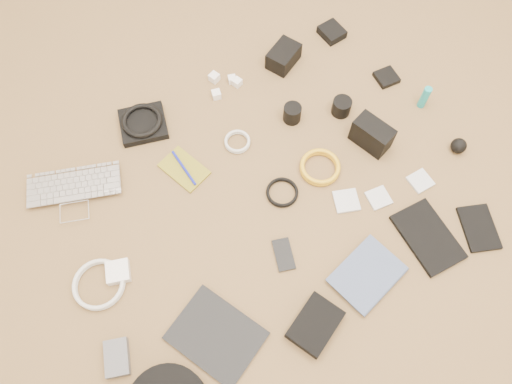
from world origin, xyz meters
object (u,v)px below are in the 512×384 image
laptop (75,197)px  dslr_camera (284,56)px  paperback (387,293)px  phone (284,255)px  tablet (216,336)px

laptop → dslr_camera: dslr_camera is taller
laptop → paperback: 1.05m
paperback → dslr_camera: bearing=-26.0°
laptop → dslr_camera: (0.90, 0.13, 0.02)m
laptop → phone: size_ratio=2.93×
tablet → paperback: (0.51, -0.16, 0.00)m
phone → paperback: size_ratio=0.50×
laptop → phone: (0.49, -0.53, -0.01)m
laptop → tablet: (0.18, -0.63, -0.01)m
dslr_camera → paperback: (-0.21, -0.92, -0.03)m
dslr_camera → tablet: (-0.72, -0.76, -0.03)m
laptop → phone: 0.72m
dslr_camera → tablet: 1.05m
tablet → paperback: size_ratio=1.19×
tablet → laptop: bearing=82.5°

